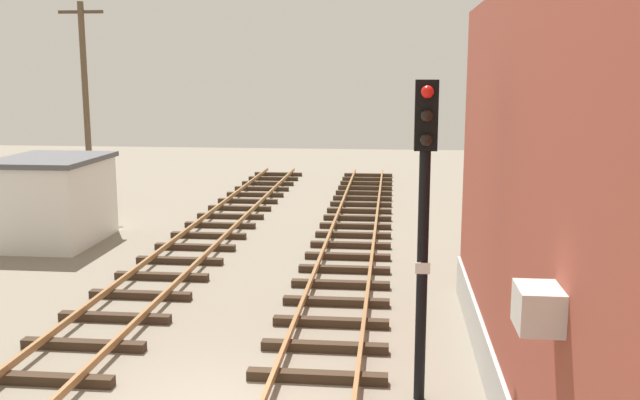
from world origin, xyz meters
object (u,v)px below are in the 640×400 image
(control_hut, at_px, (53,200))
(utility_pole_far, at_px, (86,101))
(signal_mast, at_px, (424,204))
(parked_car_silver, at_px, (46,183))

(control_hut, distance_m, utility_pole_far, 7.04)
(signal_mast, bearing_deg, utility_pole_far, 128.13)
(parked_car_silver, bearing_deg, signal_mast, -47.88)
(signal_mast, xyz_separation_m, parked_car_silver, (-14.63, 16.19, -2.42))
(control_hut, relative_size, utility_pole_far, 0.47)
(control_hut, height_order, utility_pole_far, utility_pole_far)
(parked_car_silver, distance_m, utility_pole_far, 3.84)
(control_hut, xyz_separation_m, utility_pole_far, (-1.50, 6.25, 2.86))
(signal_mast, distance_m, control_hut, 15.19)
(signal_mast, distance_m, parked_car_silver, 21.95)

